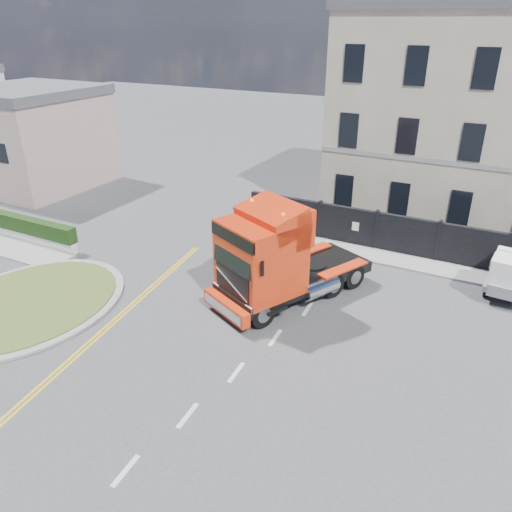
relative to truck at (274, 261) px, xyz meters
The scene contains 9 objects.
ground 3.22m from the truck, 132.55° to the right, with size 120.00×120.00×0.00m, color #424244.
traffic_island 10.21m from the truck, 150.69° to the right, with size 6.80×6.80×0.17m.
hedge_wall 14.81m from the truck, behind, with size 8.00×0.55×1.35m.
pavement_side 14.95m from the truck, behind, with size 8.50×1.80×0.10m, color gray.
seaside_bldg_pink 22.91m from the truck, 161.97° to the left, with size 8.00×8.00×6.00m, color #BF9B95.
hoarding_fence 8.60m from the truck, 55.92° to the left, with size 18.80×0.25×2.00m.
georgian_building 15.68m from the truck, 73.79° to the left, with size 12.30×10.30×12.80m.
pavement_far 7.72m from the truck, 55.56° to the left, with size 20.00×1.60×0.12m, color gray.
truck is the anchor object (origin of this frame).
Camera 1 is at (9.40, -14.25, 10.63)m, focal length 35.00 mm.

